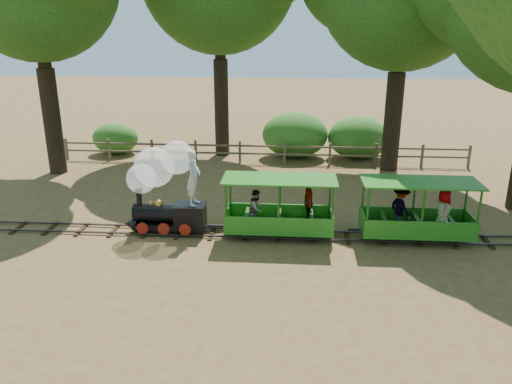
# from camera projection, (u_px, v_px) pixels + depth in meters

# --- Properties ---
(ground) EXTENTS (90.00, 90.00, 0.00)m
(ground) POSITION_uv_depth(u_px,v_px,m) (245.00, 235.00, 14.83)
(ground) COLOR olive
(ground) RESTS_ON ground
(track) EXTENTS (22.00, 1.00, 0.10)m
(track) POSITION_uv_depth(u_px,v_px,m) (245.00, 233.00, 14.81)
(track) COLOR #3F3D3A
(track) RESTS_ON ground
(locomotive) EXTENTS (2.48, 1.17, 2.85)m
(locomotive) POSITION_uv_depth(u_px,v_px,m) (163.00, 181.00, 14.55)
(locomotive) COLOR black
(locomotive) RESTS_ON ground
(carriage_front) EXTENTS (3.26, 1.40, 1.69)m
(carriage_front) POSITION_uv_depth(u_px,v_px,m) (280.00, 212.00, 14.56)
(carriage_front) COLOR #277B1A
(carriage_front) RESTS_ON track
(carriage_rear) EXTENTS (3.26, 1.33, 1.69)m
(carriage_rear) POSITION_uv_depth(u_px,v_px,m) (417.00, 215.00, 14.20)
(carriage_rear) COLOR #277B1A
(carriage_rear) RESTS_ON track
(fence) EXTENTS (18.10, 0.10, 1.00)m
(fence) POSITION_uv_depth(u_px,v_px,m) (262.00, 151.00, 22.20)
(fence) COLOR brown
(fence) RESTS_ON ground
(shrub_west) EXTENTS (2.17, 1.67, 1.50)m
(shrub_west) POSITION_uv_depth(u_px,v_px,m) (115.00, 138.00, 23.87)
(shrub_west) COLOR #2D6B1E
(shrub_west) RESTS_ON ground
(shrub_mid_w) EXTENTS (3.04, 2.34, 2.11)m
(shrub_mid_w) POSITION_uv_depth(u_px,v_px,m) (295.00, 135.00, 23.17)
(shrub_mid_w) COLOR #2D6B1E
(shrub_mid_w) RESTS_ON ground
(shrub_mid_e) EXTENTS (1.91, 1.47, 1.32)m
(shrub_mid_e) POSITION_uv_depth(u_px,v_px,m) (364.00, 144.00, 23.07)
(shrub_mid_e) COLOR #2D6B1E
(shrub_mid_e) RESTS_ON ground
(shrub_east) EXTENTS (2.81, 2.16, 1.94)m
(shrub_east) POSITION_uv_depth(u_px,v_px,m) (358.00, 138.00, 22.99)
(shrub_east) COLOR #2D6B1E
(shrub_east) RESTS_ON ground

